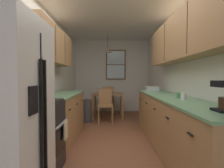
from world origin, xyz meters
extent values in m
plane|color=brown|center=(0.00, 1.00, 0.00)|extent=(12.00, 12.00, 0.00)
cube|color=white|center=(-1.35, 1.00, 1.27)|extent=(0.10, 9.00, 2.55)
cube|color=white|center=(1.35, 1.00, 1.27)|extent=(0.10, 9.00, 2.55)
cube|color=white|center=(0.00, 3.65, 1.27)|extent=(4.40, 0.10, 2.55)
cube|color=white|center=(0.00, 1.00, 2.59)|extent=(4.40, 9.00, 0.08)
cube|color=white|center=(-0.97, -1.23, 0.87)|extent=(0.67, 0.75, 1.73)
cube|color=black|center=(-0.63, -1.23, 0.81)|extent=(0.01, 0.01, 1.56)
cube|color=black|center=(-0.62, -1.27, 0.81)|extent=(0.02, 0.02, 1.11)
cube|color=black|center=(-0.62, -1.19, 0.81)|extent=(0.02, 0.02, 1.11)
cube|color=black|center=(-0.63, -1.39, 1.04)|extent=(0.01, 0.15, 0.22)
cube|color=beige|center=(-0.63, -1.21, 1.33)|extent=(0.01, 0.05, 0.07)
cube|color=white|center=(-0.63, -1.17, 1.39)|extent=(0.01, 0.04, 0.05)
cube|color=black|center=(-0.99, -0.53, 0.45)|extent=(0.62, 0.60, 0.90)
cube|color=black|center=(-0.67, -0.53, 0.42)|extent=(0.01, 0.42, 0.30)
cube|color=silver|center=(-0.65, -0.53, 0.63)|extent=(0.02, 0.48, 0.02)
cube|color=black|center=(-0.99, -0.53, 0.91)|extent=(0.59, 0.57, 0.02)
cube|color=black|center=(-1.27, -0.53, 1.00)|extent=(0.06, 0.60, 0.20)
cylinder|color=#2D2D2D|center=(-1.13, -0.67, 0.93)|extent=(0.15, 0.15, 0.01)
cylinder|color=#2D2D2D|center=(-1.13, -0.40, 0.93)|extent=(0.15, 0.15, 0.01)
cylinder|color=#2D2D2D|center=(-0.85, -0.67, 0.93)|extent=(0.15, 0.15, 0.01)
cylinder|color=#2D2D2D|center=(-0.85, -0.40, 0.93)|extent=(0.15, 0.15, 0.01)
cube|color=white|center=(-1.11, -0.53, 1.63)|extent=(0.38, 0.61, 0.33)
cube|color=black|center=(-0.92, -0.60, 1.63)|extent=(0.01, 0.37, 0.21)
cube|color=#2D2D33|center=(-0.92, -0.33, 1.63)|extent=(0.01, 0.12, 0.21)
cube|color=#A87A4C|center=(-1.00, 0.66, 0.43)|extent=(0.60, 1.78, 0.87)
cube|color=#6B9E70|center=(-1.00, 0.66, 0.89)|extent=(0.63, 1.80, 0.03)
cube|color=black|center=(-0.69, 0.07, 0.70)|extent=(0.02, 0.10, 0.01)
cube|color=black|center=(-0.69, 0.66, 0.70)|extent=(0.02, 0.10, 0.01)
cube|color=black|center=(-0.69, 1.26, 0.70)|extent=(0.02, 0.10, 0.01)
cube|color=#A87A4C|center=(-1.14, 0.61, 1.81)|extent=(0.32, 1.88, 0.66)
cube|color=#2D2319|center=(-0.98, 0.30, 1.81)|extent=(0.01, 0.01, 0.61)
cube|color=#2D2319|center=(-0.98, 0.92, 1.81)|extent=(0.01, 0.01, 0.61)
cube|color=#A87A4C|center=(1.00, 0.13, 0.43)|extent=(0.60, 3.28, 0.87)
cube|color=#6B9E70|center=(1.00, 0.13, 0.89)|extent=(0.63, 3.30, 0.03)
cube|color=black|center=(0.69, -1.18, 0.70)|extent=(0.02, 0.10, 0.01)
cube|color=black|center=(0.69, -0.52, 0.70)|extent=(0.02, 0.10, 0.01)
cube|color=black|center=(0.69, 0.13, 0.70)|extent=(0.02, 0.10, 0.01)
cube|color=black|center=(0.69, 0.79, 0.70)|extent=(0.02, 0.10, 0.01)
cube|color=black|center=(0.69, 1.44, 0.70)|extent=(0.02, 0.10, 0.01)
cube|color=#A87A4C|center=(1.14, 0.08, 1.87)|extent=(0.32, 2.98, 0.75)
cube|color=#2D2319|center=(0.98, -0.41, 1.87)|extent=(0.01, 0.01, 0.69)
cube|color=#2D2319|center=(0.98, 0.58, 1.87)|extent=(0.01, 0.01, 0.69)
cube|color=olive|center=(-0.12, 2.69, 0.71)|extent=(0.92, 0.82, 0.03)
cube|color=olive|center=(-0.55, 2.31, 0.35)|extent=(0.06, 0.06, 0.69)
cube|color=olive|center=(0.31, 2.31, 0.35)|extent=(0.06, 0.06, 0.69)
cube|color=olive|center=(-0.55, 3.07, 0.35)|extent=(0.06, 0.06, 0.69)
cube|color=olive|center=(0.31, 3.07, 0.35)|extent=(0.06, 0.06, 0.69)
cube|color=#A87A4C|center=(-0.18, 2.00, 0.45)|extent=(0.42, 0.42, 0.04)
cube|color=#A87A4C|center=(-0.19, 2.18, 0.68)|extent=(0.37, 0.05, 0.45)
cylinder|color=#A87A4C|center=(0.02, 1.83, 0.22)|extent=(0.04, 0.04, 0.43)
cylinder|color=#A87A4C|center=(-0.35, 1.81, 0.22)|extent=(0.04, 0.04, 0.43)
cylinder|color=#A87A4C|center=(0.00, 2.19, 0.22)|extent=(0.04, 0.04, 0.43)
cylinder|color=#A87A4C|center=(-0.37, 2.17, 0.22)|extent=(0.04, 0.04, 0.43)
cube|color=#A87A4C|center=(-0.14, 3.38, 0.45)|extent=(0.45, 0.45, 0.04)
cube|color=#A87A4C|center=(-0.11, 3.20, 0.68)|extent=(0.37, 0.08, 0.45)
cylinder|color=#A87A4C|center=(-0.34, 3.53, 0.22)|extent=(0.04, 0.04, 0.43)
cylinder|color=#A87A4C|center=(0.02, 3.58, 0.22)|extent=(0.04, 0.04, 0.43)
cylinder|color=#A87A4C|center=(-0.29, 3.17, 0.22)|extent=(0.04, 0.04, 0.43)
cylinder|color=#A87A4C|center=(0.07, 3.22, 0.22)|extent=(0.04, 0.04, 0.43)
cylinder|color=black|center=(-0.12, 2.69, 2.32)|extent=(0.01, 0.01, 0.46)
cone|color=beige|center=(-0.12, 2.69, 2.04)|extent=(0.26, 0.26, 0.10)
sphere|color=white|center=(-0.12, 2.69, 2.06)|extent=(0.06, 0.06, 0.06)
cube|color=brown|center=(0.15, 3.58, 1.67)|extent=(0.70, 0.04, 1.06)
cube|color=silver|center=(0.15, 3.56, 1.67)|extent=(0.62, 0.01, 0.98)
cube|color=brown|center=(0.15, 3.56, 1.67)|extent=(0.62, 0.02, 0.03)
cylinder|color=#3F3F42|center=(-0.70, 2.07, 0.31)|extent=(0.28, 0.28, 0.61)
cylinder|color=red|center=(-1.00, 0.10, 0.98)|extent=(0.10, 0.10, 0.15)
cylinder|color=white|center=(-1.00, 0.10, 1.06)|extent=(0.10, 0.10, 0.02)
cube|color=beige|center=(-0.64, -0.39, 0.50)|extent=(0.02, 0.16, 0.24)
cylinder|color=white|center=(1.00, -0.26, 0.95)|extent=(0.07, 0.07, 0.11)
torus|color=white|center=(1.05, -0.26, 0.96)|extent=(0.05, 0.01, 0.05)
cylinder|color=#3F7F4C|center=(1.02, -0.08, 0.94)|extent=(0.08, 0.08, 0.09)
torus|color=#3F7F4C|center=(1.07, -0.08, 0.95)|extent=(0.05, 0.01, 0.05)
cube|color=silver|center=(0.97, 1.51, 0.95)|extent=(0.28, 0.34, 0.10)
cylinder|color=#E0D14C|center=(-0.11, 2.66, 0.76)|extent=(0.18, 0.18, 0.06)
camera|label=1|loc=(-0.03, -2.75, 1.21)|focal=28.24mm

